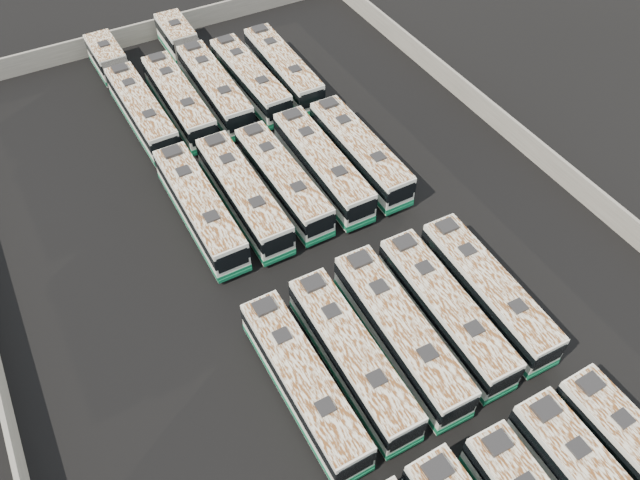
{
  "coord_description": "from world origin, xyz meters",
  "views": [
    {
      "loc": [
        -14.08,
        -26.33,
        35.97
      ],
      "look_at": [
        0.76,
        0.59,
        1.6
      ],
      "focal_mm": 35.0,
      "sensor_mm": 36.0,
      "label": 1
    }
  ],
  "objects_px": {
    "bus_midfront_left": "(352,356)",
    "bus_midback_center": "(283,180)",
    "bus_midfront_far_right": "(487,291)",
    "bus_back_far_right": "(283,68)",
    "bus_midfront_center": "(400,332)",
    "bus_midback_far_right": "(359,152)",
    "bus_midfront_right": "(445,311)",
    "bus_back_right": "(250,79)",
    "bus_midfront_far_left": "(303,382)",
    "bus_back_left": "(179,100)",
    "bus_midback_left": "(243,194)",
    "bus_midback_right": "(322,165)",
    "bus_back_center": "(202,70)",
    "bus_midback_far_left": "(200,208)",
    "bus_back_far_left": "(130,93)"
  },
  "relations": [
    {
      "from": "bus_midfront_far_right",
      "to": "bus_back_left",
      "type": "bearing_deg",
      "value": 110.75
    },
    {
      "from": "bus_midback_center",
      "to": "bus_back_right",
      "type": "bearing_deg",
      "value": 74.82
    },
    {
      "from": "bus_midfront_center",
      "to": "bus_midfront_right",
      "type": "distance_m",
      "value": 3.62
    },
    {
      "from": "bus_midfront_center",
      "to": "bus_midfront_far_right",
      "type": "bearing_deg",
      "value": 1.42
    },
    {
      "from": "bus_midback_far_left",
      "to": "bus_midback_left",
      "type": "height_order",
      "value": "bus_midback_far_left"
    },
    {
      "from": "bus_midback_right",
      "to": "bus_back_right",
      "type": "height_order",
      "value": "bus_midback_right"
    },
    {
      "from": "bus_midback_right",
      "to": "bus_back_right",
      "type": "xyz_separation_m",
      "value": [
        -0.02,
        14.18,
        -0.04
      ]
    },
    {
      "from": "bus_midback_right",
      "to": "bus_back_center",
      "type": "xyz_separation_m",
      "value": [
        -3.54,
        17.8,
        -0.01
      ]
    },
    {
      "from": "bus_midfront_left",
      "to": "bus_midfront_far_right",
      "type": "xyz_separation_m",
      "value": [
        10.81,
        -0.0,
        -0.02
      ]
    },
    {
      "from": "bus_midfront_far_right",
      "to": "bus_midback_left",
      "type": "xyz_separation_m",
      "value": [
        -10.79,
        16.75,
        0.06
      ]
    },
    {
      "from": "bus_midback_far_left",
      "to": "bus_midback_center",
      "type": "distance_m",
      "value": 7.03
    },
    {
      "from": "bus_midfront_left",
      "to": "bus_midback_left",
      "type": "bearing_deg",
      "value": 90.47
    },
    {
      "from": "bus_midfront_right",
      "to": "bus_back_left",
      "type": "bearing_deg",
      "value": 104.56
    },
    {
      "from": "bus_midfront_far_right",
      "to": "bus_midback_far_right",
      "type": "xyz_separation_m",
      "value": [
        -0.1,
        16.73,
        0.03
      ]
    },
    {
      "from": "bus_midfront_left",
      "to": "bus_midback_right",
      "type": "distance_m",
      "value": 18.19
    },
    {
      "from": "bus_midfront_right",
      "to": "bus_midback_left",
      "type": "relative_size",
      "value": 0.99
    },
    {
      "from": "bus_midback_far_left",
      "to": "bus_back_right",
      "type": "distance_m",
      "value": 17.53
    },
    {
      "from": "bus_midback_center",
      "to": "bus_midback_far_left",
      "type": "bearing_deg",
      "value": 177.14
    },
    {
      "from": "bus_midfront_far_right",
      "to": "bus_midfront_right",
      "type": "bearing_deg",
      "value": -179.12
    },
    {
      "from": "bus_midfront_far_left",
      "to": "bus_back_far_left",
      "type": "distance_m",
      "value": 34.49
    },
    {
      "from": "bus_midback_far_left",
      "to": "bus_midback_far_right",
      "type": "distance_m",
      "value": 14.25
    },
    {
      "from": "bus_back_right",
      "to": "bus_midback_far_right",
      "type": "bearing_deg",
      "value": -77.13
    },
    {
      "from": "bus_back_far_left",
      "to": "bus_back_left",
      "type": "height_order",
      "value": "bus_back_left"
    },
    {
      "from": "bus_back_far_right",
      "to": "bus_midback_far_right",
      "type": "bearing_deg",
      "value": -88.94
    },
    {
      "from": "bus_midback_center",
      "to": "bus_midback_right",
      "type": "bearing_deg",
      "value": -0.81
    },
    {
      "from": "bus_midfront_left",
      "to": "bus_midback_center",
      "type": "distance_m",
      "value": 17.09
    },
    {
      "from": "bus_back_center",
      "to": "bus_midfront_right",
      "type": "bearing_deg",
      "value": -83.22
    },
    {
      "from": "bus_midback_far_left",
      "to": "bus_back_far_right",
      "type": "xyz_separation_m",
      "value": [
        14.2,
        14.07,
        -0.04
      ]
    },
    {
      "from": "bus_midfront_right",
      "to": "bus_back_right",
      "type": "distance_m",
      "value": 30.89
    },
    {
      "from": "bus_midfront_right",
      "to": "bus_back_far_right",
      "type": "height_order",
      "value": "bus_midfront_right"
    },
    {
      "from": "bus_midfront_center",
      "to": "bus_back_far_right",
      "type": "bearing_deg",
      "value": 78.69
    },
    {
      "from": "bus_midfront_right",
      "to": "bus_midback_far_right",
      "type": "relative_size",
      "value": 1.0
    },
    {
      "from": "bus_midback_center",
      "to": "bus_back_far_left",
      "type": "distance_m",
      "value": 19.02
    },
    {
      "from": "bus_midback_far_left",
      "to": "bus_back_far_left",
      "type": "distance_m",
      "value": 17.4
    },
    {
      "from": "bus_midfront_far_left",
      "to": "bus_back_left",
      "type": "distance_m",
      "value": 31.29
    },
    {
      "from": "bus_midfront_left",
      "to": "bus_midfront_right",
      "type": "relative_size",
      "value": 0.99
    },
    {
      "from": "bus_midfront_center",
      "to": "bus_midback_left",
      "type": "distance_m",
      "value": 17.12
    },
    {
      "from": "bus_midback_far_left",
      "to": "bus_back_right",
      "type": "relative_size",
      "value": 1.03
    },
    {
      "from": "bus_midfront_left",
      "to": "bus_back_right",
      "type": "distance_m",
      "value": 31.72
    },
    {
      "from": "bus_midfront_far_right",
      "to": "bus_back_far_right",
      "type": "relative_size",
      "value": 0.99
    },
    {
      "from": "bus_midback_far_right",
      "to": "bus_back_far_left",
      "type": "distance_m",
      "value": 22.74
    },
    {
      "from": "bus_back_right",
      "to": "bus_back_far_right",
      "type": "distance_m",
      "value": 3.57
    },
    {
      "from": "bus_midback_center",
      "to": "bus_back_right",
      "type": "distance_m",
      "value": 14.64
    },
    {
      "from": "bus_midfront_left",
      "to": "bus_midback_center",
      "type": "height_order",
      "value": "bus_midfront_left"
    },
    {
      "from": "bus_midfront_far_right",
      "to": "bus_back_center",
      "type": "height_order",
      "value": "bus_back_center"
    },
    {
      "from": "bus_back_far_right",
      "to": "bus_midback_left",
      "type": "bearing_deg",
      "value": -125.78
    },
    {
      "from": "bus_midfront_center",
      "to": "bus_midback_far_right",
      "type": "distance_m",
      "value": 18.17
    },
    {
      "from": "bus_midback_left",
      "to": "bus_midback_center",
      "type": "relative_size",
      "value": 1.03
    },
    {
      "from": "bus_midback_far_left",
      "to": "bus_midback_right",
      "type": "distance_m",
      "value": 10.65
    },
    {
      "from": "bus_midfront_far_right",
      "to": "bus_back_right",
      "type": "height_order",
      "value": "bus_back_right"
    }
  ]
}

